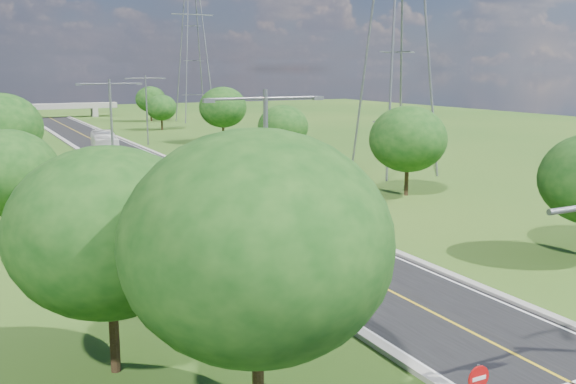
% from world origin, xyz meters
% --- Properties ---
extents(ground, '(260.00, 260.00, 0.00)m').
position_xyz_m(ground, '(0.00, 60.00, 0.00)').
color(ground, '#1F4A14').
rests_on(ground, ground).
extents(road, '(8.00, 150.00, 0.06)m').
position_xyz_m(road, '(0.00, 66.00, 0.03)').
color(road, black).
rests_on(road, ground).
extents(curb_left, '(0.50, 150.00, 0.22)m').
position_xyz_m(curb_left, '(-4.25, 66.00, 0.11)').
color(curb_left, gray).
rests_on(curb_left, ground).
extents(curb_right, '(0.50, 150.00, 0.22)m').
position_xyz_m(curb_right, '(4.25, 66.00, 0.11)').
color(curb_right, gray).
rests_on(curb_right, ground).
extents(speed_limit_sign, '(0.55, 0.09, 2.40)m').
position_xyz_m(speed_limit_sign, '(5.20, 37.98, 1.60)').
color(speed_limit_sign, slate).
rests_on(speed_limit_sign, ground).
extents(overpass, '(30.00, 3.00, 3.20)m').
position_xyz_m(overpass, '(0.00, 140.00, 2.41)').
color(overpass, gray).
rests_on(overpass, ground).
extents(streetlight_near_left, '(5.90, 0.25, 10.00)m').
position_xyz_m(streetlight_near_left, '(-6.00, 12.00, 5.94)').
color(streetlight_near_left, slate).
rests_on(streetlight_near_left, ground).
extents(streetlight_mid_left, '(5.90, 0.25, 10.00)m').
position_xyz_m(streetlight_mid_left, '(-6.00, 45.00, 5.94)').
color(streetlight_mid_left, slate).
rests_on(streetlight_mid_left, ground).
extents(streetlight_far_right, '(5.90, 0.25, 10.00)m').
position_xyz_m(streetlight_far_right, '(6.00, 78.00, 5.94)').
color(streetlight_far_right, slate).
rests_on(streetlight_far_right, ground).
extents(power_tower_near, '(9.00, 6.40, 28.00)m').
position_xyz_m(power_tower_near, '(22.00, 40.00, 14.01)').
color(power_tower_near, slate).
rests_on(power_tower_near, ground).
extents(power_tower_far, '(9.00, 6.40, 28.00)m').
position_xyz_m(power_tower_far, '(26.00, 115.00, 14.01)').
color(power_tower_far, slate).
rests_on(power_tower_far, ground).
extents(tree_la, '(7.14, 7.14, 8.30)m').
position_xyz_m(tree_la, '(-14.00, 8.00, 5.27)').
color(tree_la, black).
rests_on(tree_la, ground).
extents(tree_lb, '(6.30, 6.30, 7.33)m').
position_xyz_m(tree_lb, '(-16.00, 28.00, 4.64)').
color(tree_lb, black).
rests_on(tree_lb, ground).
extents(tree_lc, '(7.56, 7.56, 8.79)m').
position_xyz_m(tree_lc, '(-15.00, 50.00, 5.58)').
color(tree_lc, black).
rests_on(tree_lc, ground).
extents(tree_lf, '(7.98, 7.98, 9.28)m').
position_xyz_m(tree_lf, '(-11.00, 2.00, 5.89)').
color(tree_lf, black).
rests_on(tree_lf, ground).
extents(tree_rb, '(6.72, 6.72, 7.82)m').
position_xyz_m(tree_rb, '(16.00, 30.00, 4.95)').
color(tree_rb, black).
rests_on(tree_rb, ground).
extents(tree_rc, '(5.88, 5.88, 6.84)m').
position_xyz_m(tree_rc, '(15.00, 52.00, 4.33)').
color(tree_rc, black).
rests_on(tree_rc, ground).
extents(tree_rd, '(7.14, 7.14, 8.30)m').
position_xyz_m(tree_rd, '(17.00, 76.00, 5.27)').
color(tree_rd, black).
rests_on(tree_rd, ground).
extents(tree_re, '(5.46, 5.46, 6.35)m').
position_xyz_m(tree_re, '(14.50, 100.00, 4.02)').
color(tree_re, black).
rests_on(tree_re, ground).
extents(tree_rf, '(6.30, 6.30, 7.33)m').
position_xyz_m(tree_rf, '(18.00, 120.00, 4.64)').
color(tree_rf, black).
rests_on(tree_rf, ground).
extents(bus_outbound, '(3.49, 11.66, 3.20)m').
position_xyz_m(bus_outbound, '(2.38, 25.85, 1.66)').
color(bus_outbound, silver).
rests_on(bus_outbound, road).
extents(bus_inbound, '(4.19, 11.70, 3.19)m').
position_xyz_m(bus_inbound, '(-2.59, 66.16, 1.65)').
color(bus_inbound, silver).
rests_on(bus_inbound, road).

